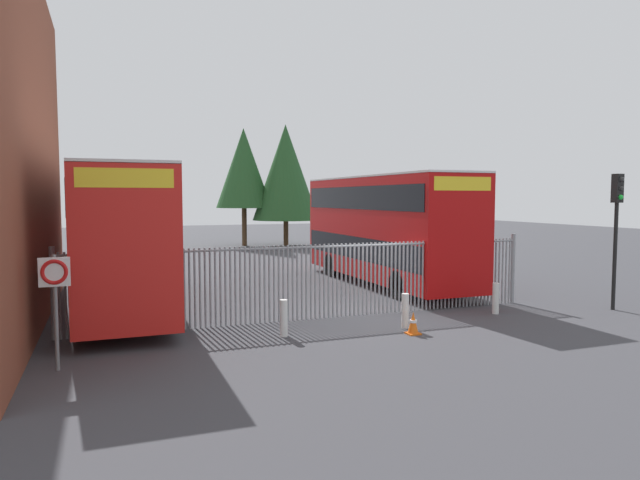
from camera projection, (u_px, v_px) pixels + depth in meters
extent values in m
plane|color=#3D3D42|center=(287.00, 279.00, 24.68)|extent=(100.00, 100.00, 0.00)
cylinder|color=gray|center=(53.00, 296.00, 14.08)|extent=(0.06, 0.06, 2.20)
cylinder|color=gray|center=(59.00, 296.00, 14.13)|extent=(0.06, 0.06, 2.20)
cylinder|color=gray|center=(66.00, 296.00, 14.18)|extent=(0.06, 0.06, 2.20)
cylinder|color=gray|center=(72.00, 295.00, 14.23)|extent=(0.06, 0.06, 2.20)
cylinder|color=gray|center=(78.00, 295.00, 14.28)|extent=(0.06, 0.06, 2.20)
cylinder|color=gray|center=(84.00, 295.00, 14.33)|extent=(0.06, 0.06, 2.20)
cylinder|color=gray|center=(89.00, 294.00, 14.38)|extent=(0.06, 0.06, 2.20)
cylinder|color=gray|center=(95.00, 294.00, 14.43)|extent=(0.06, 0.06, 2.20)
cylinder|color=gray|center=(101.00, 294.00, 14.48)|extent=(0.06, 0.06, 2.20)
cylinder|color=gray|center=(107.00, 293.00, 14.53)|extent=(0.06, 0.06, 2.20)
cylinder|color=gray|center=(113.00, 293.00, 14.58)|extent=(0.06, 0.06, 2.20)
cylinder|color=gray|center=(119.00, 293.00, 14.63)|extent=(0.06, 0.06, 2.20)
cylinder|color=gray|center=(124.00, 292.00, 14.68)|extent=(0.06, 0.06, 2.20)
cylinder|color=gray|center=(130.00, 292.00, 14.73)|extent=(0.06, 0.06, 2.20)
cylinder|color=gray|center=(135.00, 292.00, 14.77)|extent=(0.06, 0.06, 2.20)
cylinder|color=gray|center=(141.00, 291.00, 14.82)|extent=(0.06, 0.06, 2.20)
cylinder|color=gray|center=(147.00, 291.00, 14.87)|extent=(0.06, 0.06, 2.20)
cylinder|color=gray|center=(152.00, 291.00, 14.92)|extent=(0.06, 0.06, 2.20)
cylinder|color=gray|center=(158.00, 291.00, 14.97)|extent=(0.06, 0.06, 2.20)
cylinder|color=gray|center=(163.00, 290.00, 15.02)|extent=(0.06, 0.06, 2.20)
cylinder|color=gray|center=(168.00, 290.00, 15.07)|extent=(0.06, 0.06, 2.20)
cylinder|color=gray|center=(174.00, 290.00, 15.12)|extent=(0.06, 0.06, 2.20)
cylinder|color=gray|center=(179.00, 289.00, 15.17)|extent=(0.06, 0.06, 2.20)
cylinder|color=gray|center=(184.00, 289.00, 15.22)|extent=(0.06, 0.06, 2.20)
cylinder|color=gray|center=(190.00, 289.00, 15.27)|extent=(0.06, 0.06, 2.20)
cylinder|color=gray|center=(195.00, 288.00, 15.32)|extent=(0.06, 0.06, 2.20)
cylinder|color=gray|center=(200.00, 288.00, 15.37)|extent=(0.06, 0.06, 2.20)
cylinder|color=gray|center=(205.00, 288.00, 15.42)|extent=(0.06, 0.06, 2.20)
cylinder|color=gray|center=(210.00, 288.00, 15.47)|extent=(0.06, 0.06, 2.20)
cylinder|color=gray|center=(215.00, 287.00, 15.52)|extent=(0.06, 0.06, 2.20)
cylinder|color=gray|center=(220.00, 287.00, 15.56)|extent=(0.06, 0.06, 2.20)
cylinder|color=gray|center=(225.00, 287.00, 15.61)|extent=(0.06, 0.06, 2.20)
cylinder|color=gray|center=(230.00, 286.00, 15.66)|extent=(0.06, 0.06, 2.20)
cylinder|color=gray|center=(235.00, 286.00, 15.71)|extent=(0.06, 0.06, 2.20)
cylinder|color=gray|center=(240.00, 286.00, 15.76)|extent=(0.06, 0.06, 2.20)
cylinder|color=gray|center=(245.00, 286.00, 15.81)|extent=(0.06, 0.06, 2.20)
cylinder|color=gray|center=(250.00, 285.00, 15.86)|extent=(0.06, 0.06, 2.20)
cylinder|color=gray|center=(255.00, 285.00, 15.91)|extent=(0.06, 0.06, 2.20)
cylinder|color=gray|center=(260.00, 285.00, 15.96)|extent=(0.06, 0.06, 2.20)
cylinder|color=gray|center=(265.00, 285.00, 16.01)|extent=(0.06, 0.06, 2.20)
cylinder|color=gray|center=(269.00, 284.00, 16.06)|extent=(0.06, 0.06, 2.20)
cylinder|color=gray|center=(274.00, 284.00, 16.11)|extent=(0.06, 0.06, 2.20)
cylinder|color=gray|center=(279.00, 284.00, 16.16)|extent=(0.06, 0.06, 2.20)
cylinder|color=gray|center=(283.00, 283.00, 16.21)|extent=(0.06, 0.06, 2.20)
cylinder|color=gray|center=(288.00, 283.00, 16.26)|extent=(0.06, 0.06, 2.20)
cylinder|color=gray|center=(293.00, 283.00, 16.31)|extent=(0.06, 0.06, 2.20)
cylinder|color=gray|center=(297.00, 283.00, 16.36)|extent=(0.06, 0.06, 2.20)
cylinder|color=gray|center=(302.00, 282.00, 16.40)|extent=(0.06, 0.06, 2.20)
cylinder|color=gray|center=(306.00, 282.00, 16.45)|extent=(0.06, 0.06, 2.20)
cylinder|color=gray|center=(311.00, 282.00, 16.50)|extent=(0.06, 0.06, 2.20)
cylinder|color=gray|center=(315.00, 282.00, 16.55)|extent=(0.06, 0.06, 2.20)
cylinder|color=gray|center=(320.00, 281.00, 16.60)|extent=(0.06, 0.06, 2.20)
cylinder|color=gray|center=(324.00, 281.00, 16.65)|extent=(0.06, 0.06, 2.20)
cylinder|color=gray|center=(329.00, 281.00, 16.70)|extent=(0.06, 0.06, 2.20)
cylinder|color=gray|center=(333.00, 281.00, 16.75)|extent=(0.06, 0.06, 2.20)
cylinder|color=gray|center=(337.00, 280.00, 16.80)|extent=(0.06, 0.06, 2.20)
cylinder|color=gray|center=(342.00, 280.00, 16.85)|extent=(0.06, 0.06, 2.20)
cylinder|color=gray|center=(346.00, 280.00, 16.90)|extent=(0.06, 0.06, 2.20)
cylinder|color=gray|center=(350.00, 280.00, 16.95)|extent=(0.06, 0.06, 2.20)
cylinder|color=gray|center=(354.00, 279.00, 17.00)|extent=(0.06, 0.06, 2.20)
cylinder|color=gray|center=(359.00, 279.00, 17.05)|extent=(0.06, 0.06, 2.20)
cylinder|color=gray|center=(363.00, 279.00, 17.10)|extent=(0.06, 0.06, 2.20)
cylinder|color=gray|center=(367.00, 279.00, 17.15)|extent=(0.06, 0.06, 2.20)
cylinder|color=gray|center=(371.00, 279.00, 17.19)|extent=(0.06, 0.06, 2.20)
cylinder|color=gray|center=(375.00, 278.00, 17.24)|extent=(0.06, 0.06, 2.20)
cylinder|color=gray|center=(379.00, 278.00, 17.29)|extent=(0.06, 0.06, 2.20)
cylinder|color=gray|center=(383.00, 278.00, 17.34)|extent=(0.06, 0.06, 2.20)
cylinder|color=gray|center=(387.00, 278.00, 17.39)|extent=(0.06, 0.06, 2.20)
cylinder|color=gray|center=(391.00, 277.00, 17.44)|extent=(0.06, 0.06, 2.20)
cylinder|color=gray|center=(395.00, 277.00, 17.49)|extent=(0.06, 0.06, 2.20)
cylinder|color=gray|center=(399.00, 277.00, 17.54)|extent=(0.06, 0.06, 2.20)
cylinder|color=gray|center=(403.00, 277.00, 17.59)|extent=(0.06, 0.06, 2.20)
cylinder|color=gray|center=(407.00, 276.00, 17.64)|extent=(0.06, 0.06, 2.20)
cylinder|color=gray|center=(411.00, 276.00, 17.69)|extent=(0.06, 0.06, 2.20)
cylinder|color=gray|center=(415.00, 276.00, 17.74)|extent=(0.06, 0.06, 2.20)
cylinder|color=gray|center=(419.00, 276.00, 17.79)|extent=(0.06, 0.06, 2.20)
cylinder|color=gray|center=(423.00, 276.00, 17.84)|extent=(0.06, 0.06, 2.20)
cylinder|color=gray|center=(427.00, 275.00, 17.89)|extent=(0.06, 0.06, 2.20)
cylinder|color=gray|center=(430.00, 275.00, 17.94)|extent=(0.06, 0.06, 2.20)
cylinder|color=gray|center=(434.00, 275.00, 17.98)|extent=(0.06, 0.06, 2.20)
cylinder|color=gray|center=(438.00, 275.00, 18.03)|extent=(0.06, 0.06, 2.20)
cylinder|color=gray|center=(442.00, 275.00, 18.08)|extent=(0.06, 0.06, 2.20)
cylinder|color=gray|center=(445.00, 274.00, 18.13)|extent=(0.06, 0.06, 2.20)
cylinder|color=gray|center=(449.00, 274.00, 18.18)|extent=(0.06, 0.06, 2.20)
cylinder|color=gray|center=(453.00, 274.00, 18.23)|extent=(0.06, 0.06, 2.20)
cylinder|color=gray|center=(457.00, 274.00, 18.28)|extent=(0.06, 0.06, 2.20)
cylinder|color=gray|center=(460.00, 274.00, 18.33)|extent=(0.06, 0.06, 2.20)
cylinder|color=gray|center=(464.00, 273.00, 18.38)|extent=(0.06, 0.06, 2.20)
cylinder|color=gray|center=(467.00, 273.00, 18.43)|extent=(0.06, 0.06, 2.20)
cylinder|color=gray|center=(471.00, 273.00, 18.48)|extent=(0.06, 0.06, 2.20)
cylinder|color=gray|center=(475.00, 273.00, 18.53)|extent=(0.06, 0.06, 2.20)
cylinder|color=gray|center=(478.00, 273.00, 18.58)|extent=(0.06, 0.06, 2.20)
cylinder|color=gray|center=(482.00, 272.00, 18.63)|extent=(0.06, 0.06, 2.20)
cylinder|color=gray|center=(485.00, 272.00, 18.68)|extent=(0.06, 0.06, 2.20)
cylinder|color=gray|center=(489.00, 272.00, 18.73)|extent=(0.06, 0.06, 2.20)
cylinder|color=gray|center=(492.00, 272.00, 18.78)|extent=(0.06, 0.06, 2.20)
cylinder|color=gray|center=(496.00, 272.00, 18.82)|extent=(0.06, 0.06, 2.20)
cylinder|color=gray|center=(499.00, 271.00, 18.87)|extent=(0.06, 0.06, 2.20)
cylinder|color=gray|center=(502.00, 271.00, 18.92)|extent=(0.06, 0.06, 2.20)
cylinder|color=gray|center=(506.00, 271.00, 18.97)|extent=(0.06, 0.06, 2.20)
cylinder|color=gray|center=(509.00, 271.00, 19.02)|extent=(0.06, 0.06, 2.20)
cylinder|color=gray|center=(513.00, 271.00, 19.07)|extent=(0.06, 0.06, 2.20)
cylinder|color=gray|center=(317.00, 247.00, 16.50)|extent=(14.08, 0.07, 0.07)
cylinder|color=gray|center=(53.00, 293.00, 14.08)|extent=(0.14, 0.14, 2.35)
cylinder|color=gray|center=(513.00, 268.00, 19.07)|extent=(0.14, 0.14, 2.35)
cube|color=red|center=(121.00, 236.00, 17.86)|extent=(2.50, 10.80, 4.00)
cube|color=black|center=(122.00, 261.00, 17.92)|extent=(2.54, 10.37, 0.90)
cube|color=black|center=(120.00, 198.00, 17.77)|extent=(2.54, 10.37, 0.90)
cube|color=yellow|center=(125.00, 178.00, 12.75)|extent=(2.12, 0.12, 0.44)
cube|color=silver|center=(119.00, 171.00, 17.71)|extent=(2.50, 10.80, 0.08)
cylinder|color=black|center=(81.00, 316.00, 14.49)|extent=(0.30, 1.04, 1.04)
cylinder|color=black|center=(169.00, 310.00, 15.27)|extent=(0.30, 1.04, 1.04)
cylinder|color=black|center=(88.00, 282.00, 20.38)|extent=(0.30, 1.04, 1.04)
cylinder|color=black|center=(151.00, 279.00, 21.16)|extent=(0.30, 1.04, 1.04)
cube|color=#B70C0C|center=(384.00, 227.00, 23.04)|extent=(2.50, 10.80, 4.00)
cube|color=black|center=(384.00, 247.00, 23.10)|extent=(2.54, 10.37, 0.90)
cube|color=black|center=(384.00, 198.00, 22.95)|extent=(2.54, 10.37, 0.90)
cube|color=yellow|center=(462.00, 184.00, 17.93)|extent=(2.12, 0.12, 0.44)
cube|color=silver|center=(384.00, 177.00, 22.89)|extent=(2.50, 10.80, 0.08)
cylinder|color=black|center=(400.00, 285.00, 19.66)|extent=(0.30, 1.04, 1.04)
cylinder|color=black|center=(453.00, 282.00, 20.44)|extent=(0.30, 1.04, 1.04)
cylinder|color=black|center=(332.00, 265.00, 25.55)|extent=(0.30, 1.04, 1.04)
cylinder|color=black|center=(375.00, 263.00, 26.33)|extent=(0.30, 1.04, 1.04)
cylinder|color=silver|center=(284.00, 318.00, 14.49)|extent=(0.20, 0.20, 0.95)
cylinder|color=silver|center=(405.00, 311.00, 15.41)|extent=(0.20, 0.20, 0.95)
cylinder|color=silver|center=(496.00, 298.00, 17.32)|extent=(0.20, 0.20, 0.95)
cube|color=orange|center=(413.00, 333.00, 14.75)|extent=(0.34, 0.34, 0.04)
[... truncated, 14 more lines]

